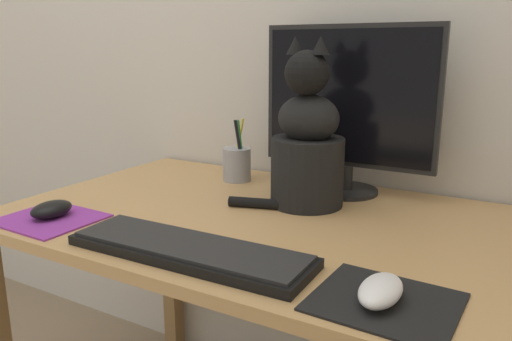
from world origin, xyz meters
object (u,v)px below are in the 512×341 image
at_px(monitor, 349,106).
at_px(computer_mouse_right, 381,290).
at_px(cat, 307,145).
at_px(keyboard, 189,250).
at_px(pen_cup, 237,164).
at_px(computer_mouse_left, 51,209).

height_order(monitor, computer_mouse_right, monitor).
relative_size(computer_mouse_right, cat, 0.28).
bearing_deg(cat, keyboard, -95.46).
height_order(keyboard, pen_cup, pen_cup).
bearing_deg(keyboard, monitor, 77.73).
height_order(computer_mouse_right, cat, cat).
height_order(monitor, keyboard, monitor).
relative_size(cat, pen_cup, 2.23).
bearing_deg(monitor, computer_mouse_left, -133.59).
distance_m(monitor, keyboard, 0.59).
bearing_deg(computer_mouse_right, pen_cup, 138.29).
distance_m(keyboard, pen_cup, 0.54).
height_order(cat, pen_cup, cat).
distance_m(keyboard, cat, 0.41).
xyz_separation_m(monitor, computer_mouse_left, (-0.50, -0.52, -0.21)).
distance_m(computer_mouse_left, pen_cup, 0.52).
xyz_separation_m(keyboard, computer_mouse_left, (-0.39, 0.01, 0.01)).
xyz_separation_m(computer_mouse_left, cat, (0.45, 0.37, 0.13)).
bearing_deg(cat, pen_cup, 160.35).
height_order(computer_mouse_right, pen_cup, pen_cup).
relative_size(computer_mouse_left, pen_cup, 0.55).
xyz_separation_m(cat, pen_cup, (-0.27, 0.11, -0.10)).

